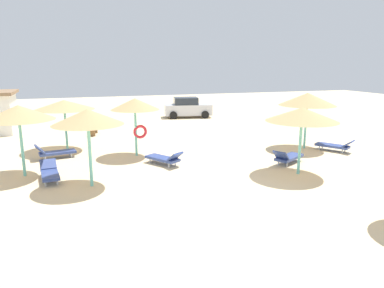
{
  "coord_description": "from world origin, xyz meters",
  "views": [
    {
      "loc": [
        -4.68,
        -11.24,
        4.6
      ],
      "look_at": [
        0.0,
        3.0,
        1.2
      ],
      "focal_mm": 33.51,
      "sensor_mm": 36.0,
      "label": 1
    }
  ],
  "objects_px": {
    "lounger_3": "(55,152)",
    "bench_0": "(93,129)",
    "lounger_0": "(288,157)",
    "lounger_1": "(335,145)",
    "parasol_1": "(307,99)",
    "lounger_2": "(165,158)",
    "parked_car": "(188,108)",
    "lounger_4": "(50,172)",
    "parasol_0": "(302,115)",
    "parasol_3": "(64,105)",
    "parasol_5": "(18,113)",
    "parasol_2": "(135,105)",
    "parasol_4": "(88,117)"
  },
  "relations": [
    {
      "from": "parasol_0",
      "to": "bench_0",
      "type": "distance_m",
      "value": 14.07
    },
    {
      "from": "lounger_1",
      "to": "parked_car",
      "type": "distance_m",
      "value": 14.65
    },
    {
      "from": "lounger_4",
      "to": "lounger_1",
      "type": "bearing_deg",
      "value": 1.68
    },
    {
      "from": "parasol_1",
      "to": "parasol_3",
      "type": "distance_m",
      "value": 12.94
    },
    {
      "from": "lounger_1",
      "to": "lounger_4",
      "type": "xyz_separation_m",
      "value": [
        -14.17,
        -0.41,
        -0.0
      ]
    },
    {
      "from": "parasol_3",
      "to": "parasol_5",
      "type": "height_order",
      "value": "parasol_5"
    },
    {
      "from": "parasol_0",
      "to": "parasol_2",
      "type": "distance_m",
      "value": 7.94
    },
    {
      "from": "lounger_0",
      "to": "lounger_1",
      "type": "relative_size",
      "value": 1.0
    },
    {
      "from": "lounger_2",
      "to": "parked_car",
      "type": "xyz_separation_m",
      "value": [
        5.47,
        13.86,
        0.51
      ]
    },
    {
      "from": "lounger_1",
      "to": "lounger_4",
      "type": "distance_m",
      "value": 14.17
    },
    {
      "from": "parasol_2",
      "to": "parasol_4",
      "type": "distance_m",
      "value": 4.71
    },
    {
      "from": "parasol_2",
      "to": "parasol_5",
      "type": "bearing_deg",
      "value": -159.2
    },
    {
      "from": "parasol_1",
      "to": "lounger_3",
      "type": "distance_m",
      "value": 13.34
    },
    {
      "from": "lounger_0",
      "to": "lounger_3",
      "type": "height_order",
      "value": "lounger_3"
    },
    {
      "from": "parasol_3",
      "to": "parasol_4",
      "type": "relative_size",
      "value": 1.06
    },
    {
      "from": "parasol_3",
      "to": "bench_0",
      "type": "xyz_separation_m",
      "value": [
        1.59,
        3.97,
        -2.1
      ]
    },
    {
      "from": "lounger_1",
      "to": "parasol_1",
      "type": "bearing_deg",
      "value": 136.69
    },
    {
      "from": "parasol_3",
      "to": "lounger_3",
      "type": "relative_size",
      "value": 1.6
    },
    {
      "from": "bench_0",
      "to": "parasol_5",
      "type": "bearing_deg",
      "value": -111.46
    },
    {
      "from": "parasol_4",
      "to": "parked_car",
      "type": "bearing_deg",
      "value": 60.83
    },
    {
      "from": "lounger_2",
      "to": "lounger_4",
      "type": "height_order",
      "value": "lounger_2"
    },
    {
      "from": "lounger_0",
      "to": "parasol_0",
      "type": "bearing_deg",
      "value": -106.34
    },
    {
      "from": "parasol_5",
      "to": "bench_0",
      "type": "xyz_separation_m",
      "value": [
        3.23,
        8.22,
        -2.3
      ]
    },
    {
      "from": "parasol_1",
      "to": "lounger_3",
      "type": "xyz_separation_m",
      "value": [
        -12.98,
        2.01,
        -2.38
      ]
    },
    {
      "from": "parasol_2",
      "to": "parasol_4",
      "type": "height_order",
      "value": "parasol_4"
    },
    {
      "from": "lounger_1",
      "to": "lounger_0",
      "type": "bearing_deg",
      "value": -160.49
    },
    {
      "from": "lounger_0",
      "to": "lounger_2",
      "type": "distance_m",
      "value": 5.73
    },
    {
      "from": "parasol_0",
      "to": "parasol_3",
      "type": "relative_size",
      "value": 0.95
    },
    {
      "from": "lounger_3",
      "to": "bench_0",
      "type": "bearing_deg",
      "value": 68.98
    },
    {
      "from": "lounger_2",
      "to": "lounger_1",
      "type": "bearing_deg",
      "value": -1.76
    },
    {
      "from": "lounger_2",
      "to": "parked_car",
      "type": "distance_m",
      "value": 14.91
    },
    {
      "from": "parked_car",
      "to": "lounger_1",
      "type": "bearing_deg",
      "value": -75.03
    },
    {
      "from": "parasol_4",
      "to": "lounger_3",
      "type": "xyz_separation_m",
      "value": [
        -1.52,
        4.75,
        -2.33
      ]
    },
    {
      "from": "parasol_4",
      "to": "parasol_5",
      "type": "bearing_deg",
      "value": 140.31
    },
    {
      "from": "parasol_0",
      "to": "bench_0",
      "type": "bearing_deg",
      "value": 124.03
    },
    {
      "from": "parasol_3",
      "to": "parasol_5",
      "type": "distance_m",
      "value": 4.56
    },
    {
      "from": "parasol_2",
      "to": "parked_car",
      "type": "bearing_deg",
      "value": 61.38
    },
    {
      "from": "lounger_1",
      "to": "parasol_2",
      "type": "bearing_deg",
      "value": 166.84
    },
    {
      "from": "parasol_4",
      "to": "parasol_3",
      "type": "bearing_deg",
      "value": 98.45
    },
    {
      "from": "parasol_0",
      "to": "lounger_1",
      "type": "relative_size",
      "value": 1.53
    },
    {
      "from": "parasol_0",
      "to": "lounger_4",
      "type": "bearing_deg",
      "value": 166.46
    },
    {
      "from": "parasol_2",
      "to": "lounger_0",
      "type": "relative_size",
      "value": 1.49
    },
    {
      "from": "parasol_0",
      "to": "lounger_3",
      "type": "xyz_separation_m",
      "value": [
        -9.93,
        5.9,
        -2.21
      ]
    },
    {
      "from": "parasol_3",
      "to": "lounger_0",
      "type": "xyz_separation_m",
      "value": [
        9.8,
        -6.06,
        -2.12
      ]
    },
    {
      "from": "lounger_0",
      "to": "lounger_1",
      "type": "xyz_separation_m",
      "value": [
        3.75,
        1.33,
        -0.0
      ]
    },
    {
      "from": "parasol_5",
      "to": "lounger_4",
      "type": "xyz_separation_m",
      "value": [
        1.03,
        -0.9,
        -2.33
      ]
    },
    {
      "from": "parasol_5",
      "to": "lounger_1",
      "type": "relative_size",
      "value": 1.52
    },
    {
      "from": "parasol_2",
      "to": "parasol_1",
      "type": "bearing_deg",
      "value": -8.19
    },
    {
      "from": "parasol_1",
      "to": "lounger_4",
      "type": "relative_size",
      "value": 1.55
    },
    {
      "from": "parasol_1",
      "to": "lounger_1",
      "type": "distance_m",
      "value": 2.86
    }
  ]
}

